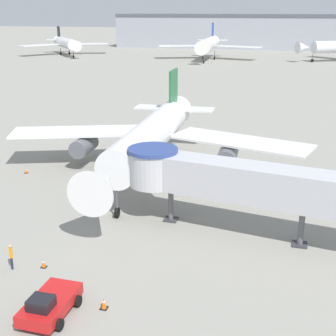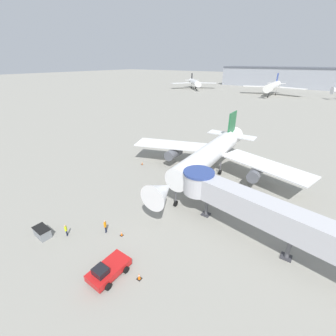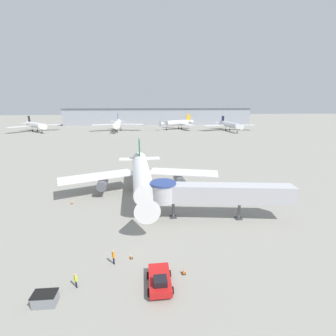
{
  "view_description": "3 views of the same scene",
  "coord_description": "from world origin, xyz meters",
  "px_view_note": "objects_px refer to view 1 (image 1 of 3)",
  "views": [
    {
      "loc": [
        13.18,
        -45.17,
        16.68
      ],
      "look_at": [
        3.39,
        -7.91,
        3.56
      ],
      "focal_mm": 50.0,
      "sensor_mm": 36.0,
      "label": 1
    },
    {
      "loc": [
        14.42,
        -34.18,
        19.06
      ],
      "look_at": [
        -5.3,
        -5.96,
        2.53
      ],
      "focal_mm": 24.0,
      "sensor_mm": 36.0,
      "label": 2
    },
    {
      "loc": [
        -0.68,
        -43.56,
        17.73
      ],
      "look_at": [
        4.76,
        -1.18,
        5.69
      ],
      "focal_mm": 24.0,
      "sensor_mm": 36.0,
      "label": 3
    }
  ],
  "objects_px": {
    "main_airplane": "(151,137)",
    "traffic_cone_near_nose": "(44,263)",
    "ground_crew_marshaller": "(11,255)",
    "pushback_tug_red": "(49,304)",
    "jet_bridge": "(244,182)",
    "traffic_cone_apron_front": "(104,303)",
    "background_jet_blue_tail": "(208,44)",
    "traffic_cone_port_wing": "(26,171)",
    "background_jet_black_tail": "(66,43)"
  },
  "relations": [
    {
      "from": "main_airplane",
      "to": "traffic_cone_near_nose",
      "type": "bearing_deg",
      "value": -96.44
    },
    {
      "from": "ground_crew_marshaller",
      "to": "pushback_tug_red",
      "type": "bearing_deg",
      "value": -159.72
    },
    {
      "from": "jet_bridge",
      "to": "ground_crew_marshaller",
      "type": "xyz_separation_m",
      "value": [
        -14.41,
        -9.17,
        -3.31
      ]
    },
    {
      "from": "traffic_cone_apron_front",
      "to": "main_airplane",
      "type": "bearing_deg",
      "value": 99.85
    },
    {
      "from": "pushback_tug_red",
      "to": "background_jet_blue_tail",
      "type": "relative_size",
      "value": 0.11
    },
    {
      "from": "traffic_cone_port_wing",
      "to": "background_jet_blue_tail",
      "type": "height_order",
      "value": "background_jet_blue_tail"
    },
    {
      "from": "traffic_cone_apron_front",
      "to": "background_jet_black_tail",
      "type": "bearing_deg",
      "value": 117.13
    },
    {
      "from": "main_airplane",
      "to": "background_jet_blue_tail",
      "type": "xyz_separation_m",
      "value": [
        -14.84,
        117.86,
        1.12
      ]
    },
    {
      "from": "traffic_cone_near_nose",
      "to": "background_jet_blue_tail",
      "type": "bearing_deg",
      "value": 95.45
    },
    {
      "from": "jet_bridge",
      "to": "traffic_cone_port_wing",
      "type": "height_order",
      "value": "jet_bridge"
    },
    {
      "from": "ground_crew_marshaller",
      "to": "background_jet_black_tail",
      "type": "xyz_separation_m",
      "value": [
        -66.64,
        142.47,
        3.45
      ]
    },
    {
      "from": "traffic_cone_near_nose",
      "to": "ground_crew_marshaller",
      "type": "relative_size",
      "value": 0.34
    },
    {
      "from": "pushback_tug_red",
      "to": "traffic_cone_near_nose",
      "type": "distance_m",
      "value": 5.57
    },
    {
      "from": "ground_crew_marshaller",
      "to": "traffic_cone_apron_front",
      "type": "bearing_deg",
      "value": -139.49
    },
    {
      "from": "traffic_cone_near_nose",
      "to": "background_jet_black_tail",
      "type": "relative_size",
      "value": 0.02
    },
    {
      "from": "ground_crew_marshaller",
      "to": "main_airplane",
      "type": "bearing_deg",
      "value": -40.87
    },
    {
      "from": "background_jet_blue_tail",
      "to": "background_jet_black_tail",
      "type": "bearing_deg",
      "value": 173.34
    },
    {
      "from": "traffic_cone_apron_front",
      "to": "background_jet_blue_tail",
      "type": "relative_size",
      "value": 0.02
    },
    {
      "from": "traffic_cone_near_nose",
      "to": "ground_crew_marshaller",
      "type": "distance_m",
      "value": 2.22
    },
    {
      "from": "main_airplane",
      "to": "pushback_tug_red",
      "type": "height_order",
      "value": "main_airplane"
    },
    {
      "from": "jet_bridge",
      "to": "traffic_cone_apron_front",
      "type": "xyz_separation_m",
      "value": [
        -6.72,
        -11.76,
        -4.01
      ]
    },
    {
      "from": "pushback_tug_red",
      "to": "background_jet_blue_tail",
      "type": "height_order",
      "value": "background_jet_blue_tail"
    },
    {
      "from": "traffic_cone_port_wing",
      "to": "background_jet_blue_tail",
      "type": "xyz_separation_m",
      "value": [
        -1.73,
        120.9,
        4.95
      ]
    },
    {
      "from": "traffic_cone_apron_front",
      "to": "ground_crew_marshaller",
      "type": "bearing_deg",
      "value": 161.4
    },
    {
      "from": "pushback_tug_red",
      "to": "ground_crew_marshaller",
      "type": "bearing_deg",
      "value": 142.06
    },
    {
      "from": "background_jet_blue_tail",
      "to": "main_airplane",
      "type": "bearing_deg",
      "value": -85.45
    },
    {
      "from": "traffic_cone_port_wing",
      "to": "background_jet_blue_tail",
      "type": "bearing_deg",
      "value": 90.82
    },
    {
      "from": "jet_bridge",
      "to": "ground_crew_marshaller",
      "type": "bearing_deg",
      "value": -137.76
    },
    {
      "from": "main_airplane",
      "to": "traffic_cone_port_wing",
      "type": "bearing_deg",
      "value": -168.61
    },
    {
      "from": "main_airplane",
      "to": "jet_bridge",
      "type": "height_order",
      "value": "main_airplane"
    },
    {
      "from": "main_airplane",
      "to": "pushback_tug_red",
      "type": "xyz_separation_m",
      "value": [
        1.31,
        -24.69,
        -3.37
      ]
    },
    {
      "from": "background_jet_blue_tail",
      "to": "background_jet_black_tail",
      "type": "height_order",
      "value": "background_jet_blue_tail"
    },
    {
      "from": "pushback_tug_red",
      "to": "traffic_cone_port_wing",
      "type": "relative_size",
      "value": 6.96
    },
    {
      "from": "ground_crew_marshaller",
      "to": "background_jet_black_tail",
      "type": "height_order",
      "value": "background_jet_black_tail"
    },
    {
      "from": "main_airplane",
      "to": "pushback_tug_red",
      "type": "bearing_deg",
      "value": -88.61
    },
    {
      "from": "main_airplane",
      "to": "background_jet_black_tail",
      "type": "distance_m",
      "value": 140.6
    },
    {
      "from": "background_jet_blue_tail",
      "to": "jet_bridge",
      "type": "bearing_deg",
      "value": -81.44
    },
    {
      "from": "pushback_tug_red",
      "to": "traffic_cone_apron_front",
      "type": "distance_m",
      "value": 3.1
    },
    {
      "from": "traffic_cone_near_nose",
      "to": "ground_crew_marshaller",
      "type": "bearing_deg",
      "value": -160.55
    },
    {
      "from": "traffic_cone_port_wing",
      "to": "main_airplane",
      "type": "bearing_deg",
      "value": 13.04
    },
    {
      "from": "traffic_cone_apron_front",
      "to": "background_jet_blue_tail",
      "type": "xyz_separation_m",
      "value": [
        -18.88,
        141.15,
        4.89
      ]
    },
    {
      "from": "main_airplane",
      "to": "background_jet_black_tail",
      "type": "xyz_separation_m",
      "value": [
        -70.28,
        121.77,
        0.38
      ]
    },
    {
      "from": "traffic_cone_port_wing",
      "to": "traffic_cone_apron_front",
      "type": "distance_m",
      "value": 26.54
    },
    {
      "from": "main_airplane",
      "to": "traffic_cone_near_nose",
      "type": "height_order",
      "value": "main_airplane"
    },
    {
      "from": "background_jet_blue_tail",
      "to": "ground_crew_marshaller",
      "type": "bearing_deg",
      "value": -88.01
    },
    {
      "from": "ground_crew_marshaller",
      "to": "background_jet_blue_tail",
      "type": "distance_m",
      "value": 139.08
    },
    {
      "from": "pushback_tug_red",
      "to": "background_jet_black_tail",
      "type": "bearing_deg",
      "value": 116.94
    },
    {
      "from": "background_jet_black_tail",
      "to": "ground_crew_marshaller",
      "type": "bearing_deg",
      "value": -103.63
    },
    {
      "from": "traffic_cone_port_wing",
      "to": "jet_bridge",
      "type": "bearing_deg",
      "value": -19.59
    },
    {
      "from": "traffic_cone_near_nose",
      "to": "background_jet_black_tail",
      "type": "height_order",
      "value": "background_jet_black_tail"
    }
  ]
}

